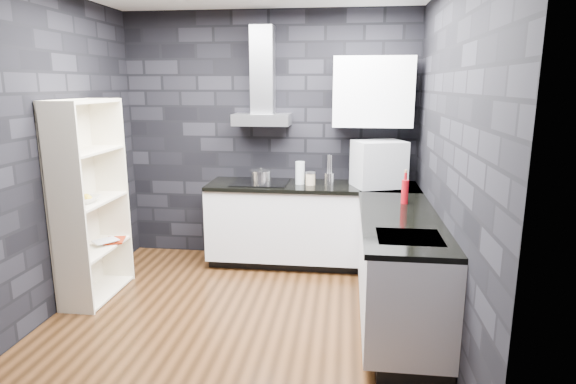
% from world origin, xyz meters
% --- Properties ---
extents(ground, '(3.20, 3.20, 0.00)m').
position_xyz_m(ground, '(0.00, 0.00, 0.00)').
color(ground, '#492A14').
extents(wall_back, '(3.20, 0.05, 2.70)m').
position_xyz_m(wall_back, '(0.00, 1.62, 1.35)').
color(wall_back, black).
rests_on(wall_back, ground).
extents(wall_front, '(3.20, 0.05, 2.70)m').
position_xyz_m(wall_front, '(0.00, -1.62, 1.35)').
color(wall_front, black).
rests_on(wall_front, ground).
extents(wall_left, '(0.05, 3.20, 2.70)m').
position_xyz_m(wall_left, '(-1.62, 0.00, 1.35)').
color(wall_left, black).
rests_on(wall_left, ground).
extents(wall_right, '(0.05, 3.20, 2.70)m').
position_xyz_m(wall_right, '(1.62, 0.00, 1.35)').
color(wall_right, black).
rests_on(wall_right, ground).
extents(toekick_back, '(2.18, 0.50, 0.10)m').
position_xyz_m(toekick_back, '(0.50, 1.34, 0.05)').
color(toekick_back, black).
rests_on(toekick_back, ground).
extents(toekick_right, '(0.50, 1.78, 0.10)m').
position_xyz_m(toekick_right, '(1.34, 0.10, 0.05)').
color(toekick_right, black).
rests_on(toekick_right, ground).
extents(counter_back_cab, '(2.20, 0.60, 0.76)m').
position_xyz_m(counter_back_cab, '(0.50, 1.30, 0.48)').
color(counter_back_cab, white).
rests_on(counter_back_cab, ground).
extents(counter_right_cab, '(0.60, 1.80, 0.76)m').
position_xyz_m(counter_right_cab, '(1.30, 0.10, 0.48)').
color(counter_right_cab, white).
rests_on(counter_right_cab, ground).
extents(counter_back_top, '(2.20, 0.62, 0.04)m').
position_xyz_m(counter_back_top, '(0.50, 1.29, 0.88)').
color(counter_back_top, black).
rests_on(counter_back_top, counter_back_cab).
extents(counter_right_top, '(0.62, 1.80, 0.04)m').
position_xyz_m(counter_right_top, '(1.29, 0.10, 0.88)').
color(counter_right_top, black).
rests_on(counter_right_top, counter_right_cab).
extents(counter_corner_top, '(0.62, 0.62, 0.04)m').
position_xyz_m(counter_corner_top, '(1.30, 1.30, 0.88)').
color(counter_corner_top, black).
rests_on(counter_corner_top, counter_right_cab).
extents(hood_body, '(0.60, 0.34, 0.12)m').
position_xyz_m(hood_body, '(-0.05, 1.43, 1.56)').
color(hood_body, '#A4A5AA').
rests_on(hood_body, wall_back).
extents(hood_chimney, '(0.24, 0.20, 0.90)m').
position_xyz_m(hood_chimney, '(-0.05, 1.50, 2.07)').
color(hood_chimney, '#A4A5AA').
rests_on(hood_chimney, hood_body).
extents(upper_cabinet, '(0.80, 0.35, 0.70)m').
position_xyz_m(upper_cabinet, '(1.10, 1.43, 1.85)').
color(upper_cabinet, white).
rests_on(upper_cabinet, wall_back).
extents(cooktop, '(0.58, 0.50, 0.01)m').
position_xyz_m(cooktop, '(-0.05, 1.30, 0.91)').
color(cooktop, black).
rests_on(cooktop, counter_back_top).
extents(sink_rim, '(0.44, 0.40, 0.01)m').
position_xyz_m(sink_rim, '(1.30, -0.40, 0.89)').
color(sink_rim, '#A4A5AA').
rests_on(sink_rim, counter_right_top).
extents(pot, '(0.22, 0.22, 0.12)m').
position_xyz_m(pot, '(-0.03, 1.21, 0.97)').
color(pot, '#B0B0B4').
rests_on(pot, cooktop).
extents(glass_vase, '(0.11, 0.11, 0.24)m').
position_xyz_m(glass_vase, '(0.37, 1.29, 1.02)').
color(glass_vase, silver).
rests_on(glass_vase, counter_back_top).
extents(storage_jar, '(0.13, 0.13, 0.12)m').
position_xyz_m(storage_jar, '(0.48, 1.26, 0.96)').
color(storage_jar, tan).
rests_on(storage_jar, counter_back_top).
extents(utensil_crock, '(0.11, 0.11, 0.13)m').
position_xyz_m(utensil_crock, '(0.68, 1.27, 0.96)').
color(utensil_crock, '#B0B0B4').
rests_on(utensil_crock, counter_back_top).
extents(appliance_garage, '(0.59, 0.52, 0.49)m').
position_xyz_m(appliance_garage, '(1.18, 1.27, 1.12)').
color(appliance_garage, '#AEB0B5').
rests_on(appliance_garage, counter_back_top).
extents(red_bottle, '(0.07, 0.07, 0.21)m').
position_xyz_m(red_bottle, '(1.37, 0.56, 1.01)').
color(red_bottle, maroon).
rests_on(red_bottle, counter_right_top).
extents(bookshelf, '(0.45, 0.84, 1.80)m').
position_xyz_m(bookshelf, '(-1.42, 0.30, 0.90)').
color(bookshelf, '#F3E7C9').
rests_on(bookshelf, ground).
extents(fruit_bowl, '(0.25, 0.25, 0.06)m').
position_xyz_m(fruit_bowl, '(-1.42, 0.21, 0.94)').
color(fruit_bowl, silver).
rests_on(fruit_bowl, bookshelf).
extents(book_red, '(0.17, 0.07, 0.23)m').
position_xyz_m(book_red, '(-1.41, 0.47, 0.57)').
color(book_red, maroon).
rests_on(book_red, bookshelf).
extents(book_second, '(0.13, 0.11, 0.21)m').
position_xyz_m(book_second, '(-1.42, 0.44, 0.59)').
color(book_second, '#B2B2B2').
rests_on(book_second, bookshelf).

